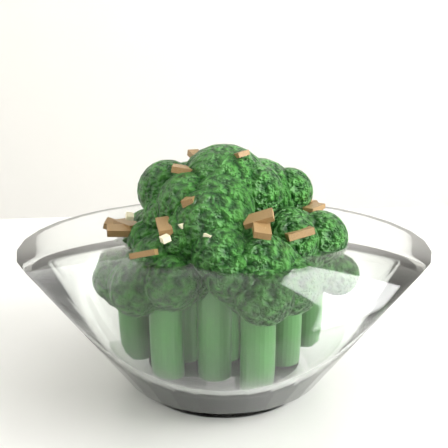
# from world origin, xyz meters

# --- Properties ---
(broccoli_dish) EXTENTS (0.24, 0.24, 0.15)m
(broccoli_dish) POSITION_xyz_m (0.29, 0.13, 0.81)
(broccoli_dish) COLOR white
(broccoli_dish) RESTS_ON table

